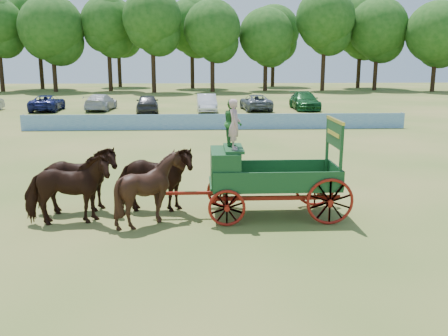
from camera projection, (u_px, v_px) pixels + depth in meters
ground at (265, 207)px, 16.36m from camera, size 160.00×160.00×0.00m
horse_lead_left at (67, 190)px, 14.40m from camera, size 2.63×1.50×2.10m
horse_lead_right at (76, 181)px, 15.48m from camera, size 2.68×1.65×2.10m
horse_wheel_left at (151, 189)px, 14.52m from camera, size 2.00×1.80×2.11m
horse_wheel_right at (154, 180)px, 15.59m from camera, size 2.52×1.21×2.10m
farm_dray at (251, 166)px, 15.11m from camera, size 6.00×2.00×3.62m
sponsor_banner at (216, 122)px, 33.75m from camera, size 26.00×0.08×1.05m
parked_cars at (135, 103)px, 45.23m from camera, size 35.94×7.38×1.62m
treeline at (191, 27)px, 72.23m from camera, size 91.74×22.72×15.28m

